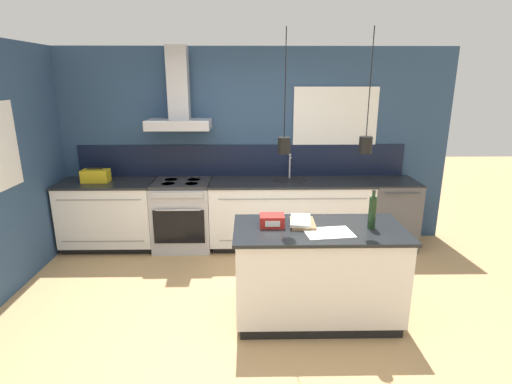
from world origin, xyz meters
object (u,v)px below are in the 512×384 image
at_px(bottle_on_island, 372,212).
at_px(book_stack, 302,222).
at_px(oven_range, 183,215).
at_px(dishwasher, 391,213).
at_px(red_supply_box, 272,221).
at_px(yellow_toolbox, 96,176).

distance_m(bottle_on_island, book_stack, 0.63).
bearing_deg(oven_range, book_stack, -49.62).
bearing_deg(bottle_on_island, dishwasher, 64.69).
bearing_deg(book_stack, red_supply_box, -173.36).
relative_size(oven_range, dishwasher, 1.00).
relative_size(dishwasher, yellow_toolbox, 2.68).
height_order(book_stack, yellow_toolbox, yellow_toolbox).
bearing_deg(bottle_on_island, oven_range, 139.20).
height_order(oven_range, yellow_toolbox, yellow_toolbox).
bearing_deg(book_stack, dishwasher, 48.59).
distance_m(dishwasher, bottle_on_island, 1.99).
relative_size(dishwasher, red_supply_box, 4.12).
bearing_deg(yellow_toolbox, oven_range, -0.23).
height_order(oven_range, dishwasher, same).
bearing_deg(oven_range, red_supply_box, -56.32).
relative_size(bottle_on_island, yellow_toolbox, 1.04).
xyz_separation_m(dishwasher, book_stack, (-1.42, -1.61, 0.48)).
relative_size(red_supply_box, yellow_toolbox, 0.65).
relative_size(dishwasher, bottle_on_island, 2.58).
bearing_deg(bottle_on_island, yellow_toolbox, 150.90).
bearing_deg(oven_range, yellow_toolbox, 179.77).
relative_size(book_stack, red_supply_box, 1.59).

